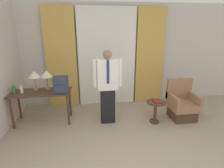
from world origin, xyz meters
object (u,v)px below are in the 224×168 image
object	(u,v)px
desk	(42,96)
armchair	(182,105)
person	(108,85)
side_table	(155,108)
backpack	(61,85)
bottle_near_edge	(14,90)
book	(157,101)
table_lamp_left	(34,75)
bottle_by_lamp	(22,90)
table_lamp_right	(47,75)

from	to	relation	value
desk	armchair	bearing A→B (deg)	-4.22
person	side_table	distance (m)	1.20
backpack	person	bearing A→B (deg)	-3.00
bottle_near_edge	book	distance (m)	3.08
armchair	book	bearing A→B (deg)	-168.90
backpack	armchair	size ratio (longest dim) A/B	0.40
side_table	armchair	bearing A→B (deg)	9.89
armchair	side_table	world-z (taller)	armchair
bottle_near_edge	book	xyz separation A→B (m)	(3.04, -0.33, -0.29)
table_lamp_left	bottle_near_edge	world-z (taller)	table_lamp_left
bottle_by_lamp	person	distance (m)	1.82
bottle_near_edge	person	world-z (taller)	person
backpack	armchair	world-z (taller)	backpack
side_table	person	bearing A→B (deg)	171.78
desk	armchair	size ratio (longest dim) A/B	1.40
table_lamp_right	backpack	distance (m)	0.46
bottle_near_edge	book	size ratio (longest dim) A/B	0.93
desk	book	xyz separation A→B (m)	(2.52, -0.37, -0.11)
side_table	backpack	bearing A→B (deg)	174.29
person	table_lamp_left	bearing A→B (deg)	168.13
table_lamp_left	backpack	world-z (taller)	table_lamp_left
side_table	book	bearing A→B (deg)	-31.71
table_lamp_left	armchair	xyz separation A→B (m)	(3.32, -0.36, -0.75)
person	side_table	bearing A→B (deg)	-8.22
bottle_near_edge	backpack	distance (m)	1.00
desk	person	distance (m)	1.48
table_lamp_right	side_table	world-z (taller)	table_lamp_right
book	side_table	bearing A→B (deg)	148.29
table_lamp_left	table_lamp_right	xyz separation A→B (m)	(0.26, 0.00, 0.00)
bottle_by_lamp	side_table	world-z (taller)	bottle_by_lamp
side_table	desk	bearing A→B (deg)	171.86
desk	table_lamp_left	world-z (taller)	table_lamp_left
table_lamp_right	armchair	xyz separation A→B (m)	(3.06, -0.36, -0.75)
desk	book	bearing A→B (deg)	-8.33
desk	bottle_near_edge	bearing A→B (deg)	-175.79
desk	table_lamp_left	bearing A→B (deg)	135.99
table_lamp_right	backpack	xyz separation A→B (m)	(0.33, -0.28, -0.17)
table_lamp_right	side_table	distance (m)	2.53
table_lamp_right	bottle_near_edge	distance (m)	0.73
bottle_by_lamp	table_lamp_right	bearing A→B (deg)	18.86
table_lamp_right	book	bearing A→B (deg)	-11.71
desk	armchair	xyz separation A→B (m)	(3.19, -0.24, -0.29)
bottle_near_edge	armchair	xyz separation A→B (m)	(3.72, -0.20, -0.48)
bottle_near_edge	desk	bearing A→B (deg)	4.21
table_lamp_right	person	xyz separation A→B (m)	(1.31, -0.33, -0.19)
table_lamp_left	side_table	world-z (taller)	table_lamp_left
backpack	armchair	xyz separation A→B (m)	(2.74, -0.08, -0.58)
person	armchair	distance (m)	1.84
bottle_near_edge	backpack	world-z (taller)	backpack
bottle_by_lamp	bottle_near_edge	bearing A→B (deg)	177.28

